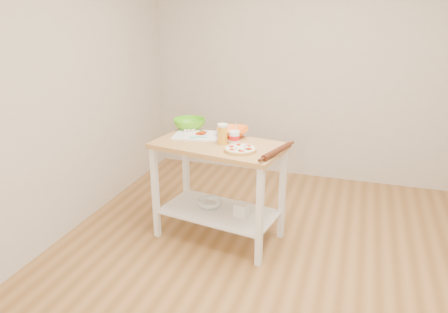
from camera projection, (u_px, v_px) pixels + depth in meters
name	position (u px, v px, depth m)	size (l,w,h in m)	color
room_shell	(284.00, 111.00, 2.94)	(4.04, 4.54, 2.74)	olive
prep_island	(219.00, 171.00, 3.82)	(1.19, 0.78, 0.90)	tan
pizza	(240.00, 149.00, 3.54)	(0.27, 0.27, 0.04)	#DCB45D
cutting_board	(196.00, 135.00, 3.94)	(0.44, 0.36, 0.04)	white
spatula	(198.00, 137.00, 3.84)	(0.15, 0.05, 0.01)	#4BD3B1
knife	(195.00, 129.00, 4.10)	(0.25, 0.14, 0.01)	silver
orange_bowl	(233.00, 132.00, 3.94)	(0.29, 0.29, 0.07)	orange
green_bowl	(189.00, 124.00, 4.14)	(0.30, 0.30, 0.09)	#55B716
beer_pint	(223.00, 134.00, 3.70)	(0.09, 0.09, 0.17)	gold
yogurt_tub	(234.00, 137.00, 3.71)	(0.09, 0.09, 0.19)	white
rolling_pin	(277.00, 151.00, 3.47)	(0.05, 0.05, 0.41)	#4F2312
shelf_glass_bowl	(210.00, 203.00, 4.01)	(0.23, 0.23, 0.07)	silver
shelf_bin	(242.00, 210.00, 3.85)	(0.11, 0.11, 0.11)	white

